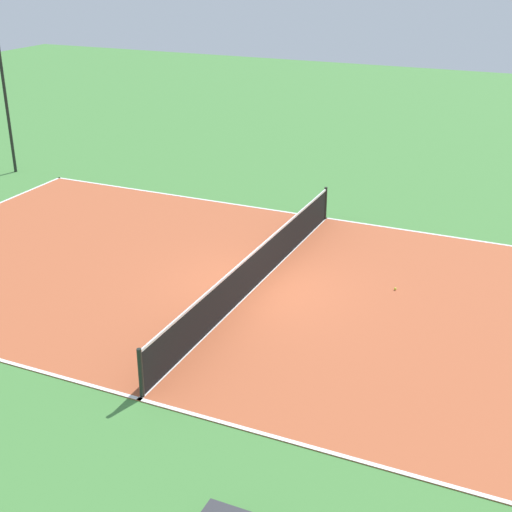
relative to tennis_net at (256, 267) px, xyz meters
The scene contains 5 objects.
ground_plane 0.59m from the tennis_net, ahead, with size 80.00×80.00×0.00m, color #47843D.
court_surface 0.58m from the tennis_net, ahead, with size 11.65×22.46×0.02m.
tennis_net is the anchor object (origin of this frame).
tennis_ball_left_sideline 3.77m from the tennis_net, 69.81° to the right, with size 0.07×0.07×0.07m, color #CCE033.
fence_post_back_right 14.73m from the tennis_net, 66.59° to the left, with size 0.12×0.12×5.18m.
Camera 1 is at (-15.84, -7.10, 8.43)m, focal length 50.00 mm.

